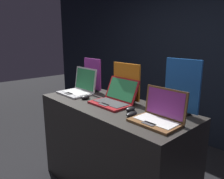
% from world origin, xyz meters
% --- Properties ---
extents(wall_back, '(8.00, 0.05, 2.80)m').
position_xyz_m(wall_back, '(0.00, 2.14, 1.40)').
color(wall_back, black).
rests_on(wall_back, ground_plane).
extents(display_counter, '(1.63, 0.68, 0.98)m').
position_xyz_m(display_counter, '(0.00, 0.34, 0.49)').
color(display_counter, '#282623').
rests_on(display_counter, ground_plane).
extents(laptop_front, '(0.39, 0.32, 0.29)m').
position_xyz_m(laptop_front, '(-0.58, 0.35, 1.04)').
color(laptop_front, '#B7B7BC').
rests_on(laptop_front, display_counter).
extents(mouse_front, '(0.07, 0.10, 0.04)m').
position_xyz_m(mouse_front, '(-0.33, 0.26, 1.00)').
color(mouse_front, black).
rests_on(mouse_front, display_counter).
extents(promo_stand_front, '(0.30, 0.07, 0.39)m').
position_xyz_m(promo_stand_front, '(-0.58, 0.55, 1.16)').
color(promo_stand_front, black).
rests_on(promo_stand_front, display_counter).
extents(laptop_middle, '(0.39, 0.34, 0.24)m').
position_xyz_m(laptop_middle, '(-0.01, 0.37, 1.03)').
color(laptop_middle, maroon).
rests_on(laptop_middle, display_counter).
extents(mouse_middle, '(0.07, 0.10, 0.04)m').
position_xyz_m(mouse_middle, '(0.25, 0.33, 1.00)').
color(mouse_middle, black).
rests_on(mouse_middle, display_counter).
extents(promo_stand_middle, '(0.35, 0.07, 0.39)m').
position_xyz_m(promo_stand_middle, '(-0.01, 0.54, 1.16)').
color(promo_stand_middle, black).
rests_on(promo_stand_middle, display_counter).
extents(laptop_back, '(0.37, 0.27, 0.26)m').
position_xyz_m(laptop_back, '(0.58, 0.30, 1.04)').
color(laptop_back, brown).
rests_on(laptop_back, display_counter).
extents(mouse_back, '(0.06, 0.12, 0.04)m').
position_xyz_m(mouse_back, '(0.34, 0.25, 0.99)').
color(mouse_back, black).
rests_on(mouse_back, display_counter).
extents(promo_stand_back, '(0.32, 0.07, 0.47)m').
position_xyz_m(promo_stand_back, '(0.58, 0.61, 1.20)').
color(promo_stand_back, black).
rests_on(promo_stand_back, display_counter).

